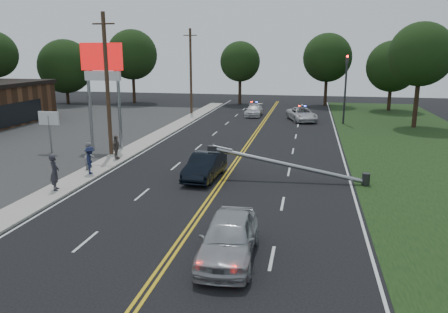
% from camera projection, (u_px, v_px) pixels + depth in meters
% --- Properties ---
extents(ground, '(120.00, 120.00, 0.00)m').
position_uv_depth(ground, '(189.00, 229.00, 18.56)').
color(ground, black).
rests_on(ground, ground).
extents(sidewalk, '(1.80, 70.00, 0.12)m').
position_uv_depth(sidewalk, '(110.00, 162.00, 29.67)').
color(sidewalk, '#ADA89C').
rests_on(sidewalk, ground).
extents(centerline_yellow, '(0.36, 80.00, 0.00)m').
position_uv_depth(centerline_yellow, '(231.00, 169.00, 28.10)').
color(centerline_yellow, gold).
rests_on(centerline_yellow, ground).
extents(pylon_sign, '(3.20, 0.35, 8.00)m').
position_uv_depth(pylon_sign, '(102.00, 70.00, 32.49)').
color(pylon_sign, gray).
rests_on(pylon_sign, ground).
extents(small_sign, '(1.60, 0.14, 3.10)m').
position_uv_depth(small_sign, '(49.00, 122.00, 32.10)').
color(small_sign, gray).
rests_on(small_sign, ground).
extents(traffic_signal, '(0.28, 0.41, 7.05)m').
position_uv_depth(traffic_signal, '(346.00, 83.00, 44.62)').
color(traffic_signal, '#2D2D30').
rests_on(traffic_signal, ground).
extents(fallen_streetlight, '(9.36, 0.44, 1.91)m').
position_uv_depth(fallen_streetlight, '(296.00, 166.00, 25.19)').
color(fallen_streetlight, '#2D2D30').
rests_on(fallen_streetlight, ground).
extents(utility_pole_mid, '(1.60, 0.28, 10.00)m').
position_uv_depth(utility_pole_mid, '(107.00, 85.00, 30.55)').
color(utility_pole_mid, '#382619').
rests_on(utility_pole_mid, ground).
extents(utility_pole_far, '(1.60, 0.28, 10.00)m').
position_uv_depth(utility_pole_far, '(191.00, 71.00, 51.53)').
color(utility_pole_far, '#382619').
rests_on(utility_pole_far, ground).
extents(tree_4, '(7.52, 7.52, 9.09)m').
position_uv_depth(tree_4, '(65.00, 66.00, 61.72)').
color(tree_4, black).
rests_on(tree_4, ground).
extents(tree_5, '(7.13, 7.13, 10.50)m').
position_uv_depth(tree_5, '(132.00, 55.00, 62.76)').
color(tree_5, black).
rests_on(tree_5, ground).
extents(tree_6, '(5.61, 5.61, 8.81)m').
position_uv_depth(tree_6, '(240.00, 62.00, 61.32)').
color(tree_6, black).
rests_on(tree_6, ground).
extents(tree_7, '(6.61, 6.61, 9.87)m').
position_uv_depth(tree_7, '(327.00, 58.00, 59.65)').
color(tree_7, black).
rests_on(tree_7, ground).
extents(tree_8, '(6.38, 6.38, 8.75)m').
position_uv_depth(tree_8, '(392.00, 66.00, 54.59)').
color(tree_8, black).
rests_on(tree_8, ground).
extents(tree_9, '(6.13, 6.13, 10.18)m').
position_uv_depth(tree_9, '(421.00, 54.00, 41.89)').
color(tree_9, black).
rests_on(tree_9, ground).
extents(crashed_sedan, '(1.86, 4.64, 1.50)m').
position_uv_depth(crashed_sedan, '(205.00, 166.00, 25.88)').
color(crashed_sedan, black).
rests_on(crashed_sedan, ground).
extents(waiting_sedan, '(2.12, 4.88, 1.64)m').
position_uv_depth(waiting_sedan, '(229.00, 238.00, 15.76)').
color(waiting_sedan, '#A6A9AE').
rests_on(waiting_sedan, ground).
extents(emergency_a, '(3.83, 5.64, 1.43)m').
position_uv_depth(emergency_a, '(302.00, 114.00, 47.42)').
color(emergency_a, silver).
rests_on(emergency_a, ground).
extents(emergency_b, '(1.88, 4.52, 1.30)m').
position_uv_depth(emergency_b, '(254.00, 110.00, 51.13)').
color(emergency_b, silver).
rests_on(emergency_b, ground).
extents(bystander_a, '(0.70, 0.83, 1.95)m').
position_uv_depth(bystander_a, '(55.00, 172.00, 23.25)').
color(bystander_a, '#2B2932').
rests_on(bystander_a, sidewalk).
extents(bystander_b, '(0.80, 0.94, 1.70)m').
position_uv_depth(bystander_b, '(90.00, 155.00, 27.61)').
color(bystander_b, '#A0A1A5').
rests_on(bystander_b, sidewalk).
extents(bystander_c, '(1.05, 1.26, 1.69)m').
position_uv_depth(bystander_c, '(90.00, 160.00, 26.36)').
color(bystander_c, '#181D3C').
rests_on(bystander_c, sidewalk).
extents(bystander_d, '(0.43, 0.98, 1.65)m').
position_uv_depth(bystander_d, '(116.00, 147.00, 30.03)').
color(bystander_d, '#60544D').
rests_on(bystander_d, sidewalk).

